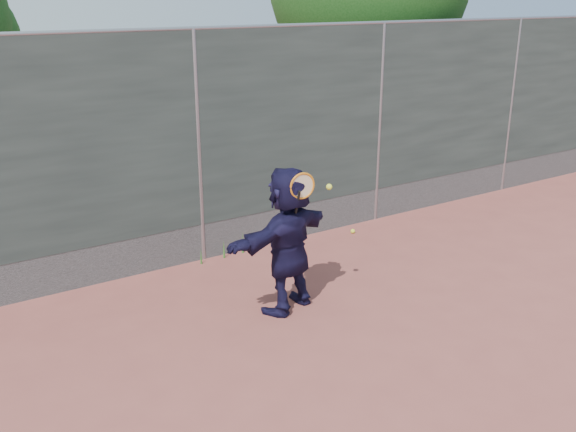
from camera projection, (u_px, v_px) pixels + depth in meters
ground at (369, 384)px, 5.90m from camera, size 80.00×80.00×0.00m
player at (288, 240)px, 7.06m from camera, size 1.62×0.93×1.66m
ball_ground at (353, 231)px, 9.58m from camera, size 0.07×0.07×0.07m
fence at (198, 144)px, 8.15m from camera, size 20.00×0.06×3.03m
swing_action at (305, 188)px, 6.74m from camera, size 0.54×0.13×0.51m
weed_clump at (227, 248)px, 8.69m from camera, size 0.68×0.07×0.30m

